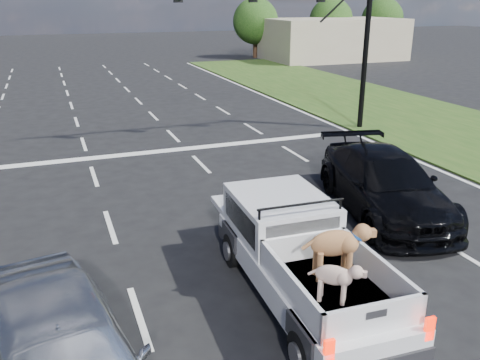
# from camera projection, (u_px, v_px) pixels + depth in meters

# --- Properties ---
(ground) EXTENTS (160.00, 160.00, 0.00)m
(ground) POSITION_uv_depth(u_px,v_px,m) (234.00, 298.00, 9.44)
(ground) COLOR black
(ground) RESTS_ON ground
(road_markings) EXTENTS (17.75, 60.00, 0.01)m
(road_markings) POSITION_uv_depth(u_px,v_px,m) (159.00, 184.00, 15.22)
(road_markings) COLOR silver
(road_markings) RESTS_ON ground
(traffic_signal) EXTENTS (9.11, 0.31, 7.00)m
(traffic_signal) POSITION_uv_depth(u_px,v_px,m) (316.00, 13.00, 19.49)
(traffic_signal) COLOR black
(traffic_signal) RESTS_ON ground
(building_right) EXTENTS (12.00, 7.00, 3.60)m
(building_right) POSITION_uv_depth(u_px,v_px,m) (333.00, 39.00, 46.10)
(building_right) COLOR tan
(building_right) RESTS_ON ground
(tree_far_d) EXTENTS (4.20, 4.20, 5.40)m
(tree_far_d) POSITION_uv_depth(u_px,v_px,m) (255.00, 21.00, 47.13)
(tree_far_d) COLOR #332114
(tree_far_d) RESTS_ON ground
(tree_far_e) EXTENTS (4.20, 4.20, 5.40)m
(tree_far_e) POSITION_uv_depth(u_px,v_px,m) (331.00, 20.00, 49.79)
(tree_far_e) COLOR #332114
(tree_far_e) RESTS_ON ground
(tree_far_f) EXTENTS (4.20, 4.20, 5.40)m
(tree_far_f) POSITION_uv_depth(u_px,v_px,m) (382.00, 19.00, 51.79)
(tree_far_f) COLOR #332114
(tree_far_f) RESTS_ON ground
(pickup_truck) EXTENTS (2.04, 5.01, 1.85)m
(pickup_truck) POSITION_uv_depth(u_px,v_px,m) (300.00, 253.00, 9.26)
(pickup_truck) COLOR black
(pickup_truck) RESTS_ON ground
(black_coupe) EXTENTS (3.35, 5.78, 1.57)m
(black_coupe) POSITION_uv_depth(u_px,v_px,m) (384.00, 184.00, 12.98)
(black_coupe) COLOR black
(black_coupe) RESTS_ON ground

